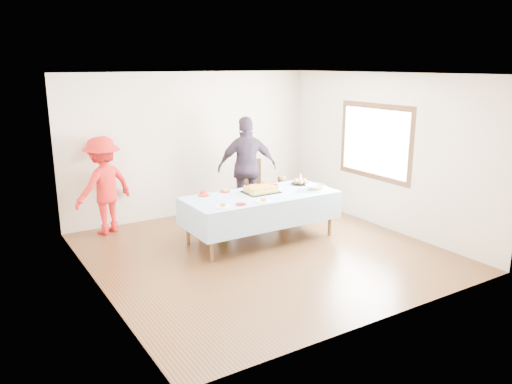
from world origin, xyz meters
TOP-DOWN VIEW (x-y plane):
  - ground at (0.00, 0.00)m, footprint 5.00×5.00m
  - room_walls at (0.05, 0.00)m, footprint 5.04×5.04m
  - party_table at (0.27, 0.48)m, footprint 2.50×1.10m
  - birthday_cake at (0.33, 0.59)m, footprint 0.56×0.43m
  - rolls_tray at (1.23, 0.70)m, footprint 0.33×0.33m
  - punch_bowl at (1.23, 0.27)m, footprint 0.32×0.32m
  - party_hat at (1.41, 0.94)m, footprint 0.09×0.09m
  - fork_pile at (0.94, 0.26)m, footprint 0.24×0.18m
  - plate_red_far_a at (-0.56, 0.90)m, footprint 0.19×0.19m
  - plate_red_far_b at (-0.15, 0.93)m, footprint 0.18×0.18m
  - plate_red_far_c at (0.40, 0.92)m, footprint 0.19×0.19m
  - plate_red_far_d at (0.78, 0.89)m, footprint 0.20×0.20m
  - plate_red_near at (-0.32, 0.13)m, footprint 0.17×0.17m
  - plate_white_left at (-0.61, 0.15)m, footprint 0.24×0.24m
  - plate_white_mid at (0.06, 0.08)m, footprint 0.24×0.24m
  - plate_white_right at (1.17, 0.16)m, footprint 0.20×0.20m
  - dining_chair at (1.27, 2.28)m, footprint 0.43×0.43m
  - toddler_left at (-0.42, 1.21)m, footprint 0.32×0.25m
  - toddler_mid at (-0.09, 1.17)m, footprint 0.40×0.29m
  - toddler_right at (1.13, 1.16)m, footprint 0.46×0.38m
  - adult_left at (-1.80, 2.20)m, footprint 1.23×0.97m
  - adult_right at (0.76, 1.75)m, footprint 1.21×0.79m

SIDE VIEW (x-z plane):
  - ground at x=0.00m, z-range 0.00..0.00m
  - toddler_mid at x=-0.09m, z-range 0.00..0.75m
  - toddler_left at x=-0.42m, z-range 0.00..0.78m
  - toddler_right at x=1.13m, z-range 0.00..0.86m
  - dining_chair at x=1.27m, z-range 0.05..1.01m
  - party_table at x=0.27m, z-range 0.33..1.11m
  - plate_red_far_a at x=-0.56m, z-range 0.78..0.79m
  - plate_red_far_b at x=-0.15m, z-range 0.78..0.79m
  - plate_red_far_c at x=0.40m, z-range 0.78..0.79m
  - plate_red_far_d at x=0.78m, z-range 0.78..0.79m
  - plate_red_near at x=-0.32m, z-range 0.78..0.79m
  - plate_white_left at x=-0.61m, z-range 0.78..0.79m
  - plate_white_mid at x=0.06m, z-range 0.78..0.79m
  - plate_white_right at x=1.17m, z-range 0.78..0.79m
  - fork_pile at x=0.94m, z-range 0.78..0.85m
  - punch_bowl at x=1.23m, z-range 0.78..0.86m
  - rolls_tray at x=1.23m, z-range 0.77..0.87m
  - birthday_cake at x=0.33m, z-range 0.78..0.88m
  - adult_left at x=-1.80m, z-range 0.00..1.67m
  - party_hat at x=1.41m, z-range 0.78..0.94m
  - adult_right at x=0.76m, z-range 0.00..1.91m
  - room_walls at x=0.05m, z-range 0.41..3.13m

